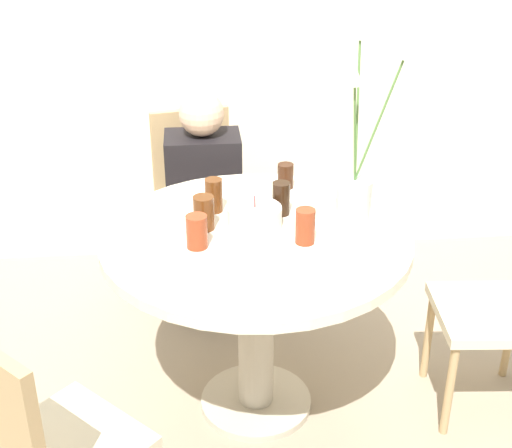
{
  "coord_description": "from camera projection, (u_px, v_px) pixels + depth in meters",
  "views": [
    {
      "loc": [
        -0.21,
        -2.23,
        1.95
      ],
      "look_at": [
        0.0,
        0.0,
        0.82
      ],
      "focal_mm": 50.0,
      "sensor_mm": 36.0,
      "label": 1
    }
  ],
  "objects": [
    {
      "name": "side_plate",
      "position": [
        315.0,
        276.0,
        2.26
      ],
      "size": [
        0.19,
        0.19,
        0.01
      ],
      "color": "silver",
      "rests_on": "dining_table"
    },
    {
      "name": "dining_table",
      "position": [
        256.0,
        272.0,
        2.6
      ],
      "size": [
        1.11,
        1.11,
        0.78
      ],
      "color": "beige",
      "rests_on": "ground_plane"
    },
    {
      "name": "ground_plane",
      "position": [
        256.0,
        404.0,
        2.88
      ],
      "size": [
        16.0,
        16.0,
        0.0
      ],
      "primitive_type": "plane",
      "color": "gray"
    },
    {
      "name": "drink_glass_2",
      "position": [
        214.0,
        195.0,
        2.67
      ],
      "size": [
        0.07,
        0.07,
        0.13
      ],
      "color": "#51280F",
      "rests_on": "dining_table"
    },
    {
      "name": "drink_glass_4",
      "position": [
        285.0,
        176.0,
        2.87
      ],
      "size": [
        0.06,
        0.06,
        0.1
      ],
      "color": "#33190C",
      "rests_on": "dining_table"
    },
    {
      "name": "chair_far_back",
      "position": [
        197.0,
        194.0,
        3.47
      ],
      "size": [
        0.47,
        0.47,
        0.91
      ],
      "rotation": [
        0.0,
        0.0,
        0.21
      ],
      "color": "beige",
      "rests_on": "ground_plane"
    },
    {
      "name": "chair_left_flank",
      "position": [
        38.0,
        443.0,
        1.98
      ],
      "size": [
        0.57,
        0.57,
        0.91
      ],
      "rotation": [
        0.0,
        0.0,
        2.37
      ],
      "color": "beige",
      "rests_on": "ground_plane"
    },
    {
      "name": "drink_glass_5",
      "position": [
        305.0,
        226.0,
        2.45
      ],
      "size": [
        0.07,
        0.07,
        0.13
      ],
      "color": "maroon",
      "rests_on": "dining_table"
    },
    {
      "name": "flower_vase",
      "position": [
        356.0,
        189.0,
        2.45
      ],
      "size": [
        0.24,
        0.18,
        0.71
      ],
      "color": "silver",
      "rests_on": "dining_table"
    },
    {
      "name": "person_guest",
      "position": [
        205.0,
        210.0,
        3.34
      ],
      "size": [
        0.34,
        0.24,
        1.07
      ],
      "color": "#383333",
      "rests_on": "ground_plane"
    },
    {
      "name": "drink_glass_3",
      "position": [
        281.0,
        198.0,
        2.65
      ],
      "size": [
        0.07,
        0.07,
        0.13
      ],
      "color": "black",
      "rests_on": "dining_table"
    },
    {
      "name": "birthday_cake",
      "position": [
        256.0,
        217.0,
        2.56
      ],
      "size": [
        0.2,
        0.2,
        0.12
      ],
      "color": "white",
      "rests_on": "dining_table"
    },
    {
      "name": "wall_back",
      "position": [
        230.0,
        13.0,
        3.49
      ],
      "size": [
        8.0,
        0.05,
        2.6
      ],
      "color": "beige",
      "rests_on": "ground_plane"
    },
    {
      "name": "drink_glass_1",
      "position": [
        204.0,
        213.0,
        2.54
      ],
      "size": [
        0.08,
        0.08,
        0.13
      ],
      "color": "#51280F",
      "rests_on": "dining_table"
    },
    {
      "name": "drink_glass_0",
      "position": [
        197.0,
        232.0,
        2.42
      ],
      "size": [
        0.07,
        0.07,
        0.12
      ],
      "color": "maroon",
      "rests_on": "dining_table"
    }
  ]
}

